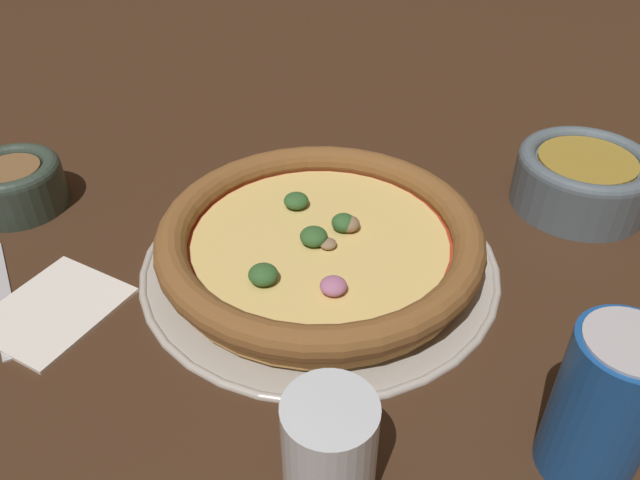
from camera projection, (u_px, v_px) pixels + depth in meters
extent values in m
plane|color=#3D2616|center=(320.00, 262.00, 0.62)|extent=(3.00, 3.00, 0.00)
cylinder|color=#B7B2A8|center=(320.00, 260.00, 0.62)|extent=(0.34, 0.34, 0.00)
torus|color=#B7B2A8|center=(320.00, 259.00, 0.62)|extent=(0.35, 0.35, 0.01)
cylinder|color=tan|center=(320.00, 249.00, 0.61)|extent=(0.29, 0.29, 0.02)
torus|color=brown|center=(320.00, 235.00, 0.60)|extent=(0.32, 0.32, 0.03)
cylinder|color=#B7381E|center=(320.00, 241.00, 0.60)|extent=(0.26, 0.26, 0.00)
cylinder|color=#EAC670|center=(320.00, 239.00, 0.60)|extent=(0.25, 0.25, 0.00)
ellipsoid|color=#8E7051|center=(349.00, 224.00, 0.61)|extent=(0.03, 0.03, 0.01)
ellipsoid|color=#8E7051|center=(328.00, 244.00, 0.59)|extent=(0.02, 0.02, 0.01)
ellipsoid|color=#33602D|center=(344.00, 222.00, 0.61)|extent=(0.03, 0.03, 0.02)
ellipsoid|color=#33602D|center=(296.00, 201.00, 0.64)|extent=(0.04, 0.04, 0.01)
ellipsoid|color=#33602D|center=(266.00, 276.00, 0.54)|extent=(0.03, 0.03, 0.02)
ellipsoid|color=#33602D|center=(313.00, 236.00, 0.59)|extent=(0.03, 0.03, 0.02)
ellipsoid|color=#B26B93|center=(333.00, 286.00, 0.54)|extent=(0.03, 0.03, 0.01)
cylinder|color=slate|center=(581.00, 183.00, 0.68)|extent=(0.14, 0.14, 0.05)
torus|color=slate|center=(587.00, 162.00, 0.67)|extent=(0.14, 0.14, 0.02)
cylinder|color=olive|center=(588.00, 160.00, 0.67)|extent=(0.10, 0.10, 0.00)
cylinder|color=#334238|center=(16.00, 188.00, 0.68)|extent=(0.10, 0.10, 0.05)
torus|color=#334238|center=(10.00, 171.00, 0.67)|extent=(0.10, 0.10, 0.02)
cylinder|color=brown|center=(10.00, 169.00, 0.67)|extent=(0.06, 0.06, 0.00)
cylinder|color=silver|center=(329.00, 450.00, 0.40)|extent=(0.06, 0.06, 0.09)
cube|color=white|center=(53.00, 308.00, 0.56)|extent=(0.13, 0.12, 0.01)
cube|color=#B7B7BC|center=(2.00, 281.00, 0.59)|extent=(0.06, 0.12, 0.00)
cube|color=#B7B7BC|center=(13.00, 340.00, 0.53)|extent=(0.04, 0.05, 0.00)
cylinder|color=#194C99|center=(604.00, 407.00, 0.41)|extent=(0.07, 0.07, 0.12)
cylinder|color=#BCBCC1|center=(633.00, 341.00, 0.37)|extent=(0.06, 0.06, 0.00)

